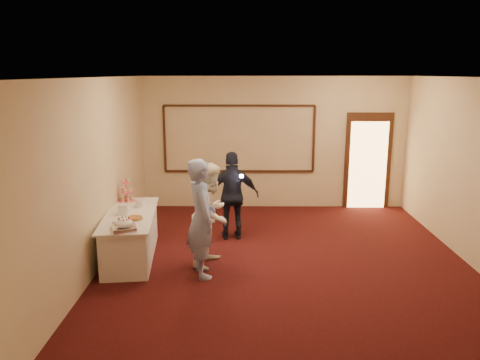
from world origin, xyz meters
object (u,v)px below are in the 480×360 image
at_px(man, 201,218).
at_px(woman, 211,214).
at_px(buffet_table, 131,235).
at_px(plate_stack_b, 140,203).
at_px(tart, 135,218).
at_px(guest, 233,196).
at_px(pavlova_tray, 124,225).
at_px(plate_stack_a, 124,209).
at_px(cupcake_stand, 127,192).

xyz_separation_m(man, woman, (0.12, 0.47, -0.08)).
xyz_separation_m(buffet_table, man, (1.26, -0.70, 0.53)).
distance_m(plate_stack_b, man, 1.60).
height_order(tart, guest, guest).
relative_size(man, guest, 1.11).
bearing_deg(buffet_table, woman, -9.43).
bearing_deg(plate_stack_b, pavlova_tray, -89.42).
bearing_deg(pavlova_tray, guest, 47.82).
bearing_deg(pavlova_tray, man, 5.07).
relative_size(buffet_table, guest, 1.30).
bearing_deg(woman, pavlova_tray, 134.23).
height_order(plate_stack_a, tart, plate_stack_a).
distance_m(pavlova_tray, guest, 2.37).
bearing_deg(pavlova_tray, plate_stack_b, 90.58).
height_order(woman, guest, woman).
relative_size(pavlova_tray, cupcake_stand, 1.06).
relative_size(plate_stack_b, tart, 0.63).
distance_m(buffet_table, tart, 0.55).
distance_m(man, woman, 0.49).
relative_size(cupcake_stand, tart, 1.79).
bearing_deg(man, guest, -32.40).
relative_size(pavlova_tray, guest, 0.30).
height_order(plate_stack_a, woman, woman).
height_order(buffet_table, plate_stack_a, plate_stack_a).
height_order(tart, man, man).
bearing_deg(plate_stack_a, tart, -50.80).
bearing_deg(man, plate_stack_a, 45.75).
xyz_separation_m(plate_stack_a, tart, (0.26, -0.31, -0.06)).
bearing_deg(tart, guest, 40.03).
xyz_separation_m(pavlova_tray, tart, (0.06, 0.47, -0.05)).
distance_m(pavlova_tray, man, 1.16).
distance_m(pavlova_tray, woman, 1.40).
bearing_deg(buffet_table, guest, 29.41).
height_order(buffet_table, cupcake_stand, cupcake_stand).
bearing_deg(plate_stack_a, cupcake_stand, 100.33).
xyz_separation_m(plate_stack_a, plate_stack_b, (0.19, 0.42, -0.01)).
distance_m(cupcake_stand, man, 2.11).
bearing_deg(buffet_table, cupcake_stand, 106.68).
bearing_deg(tart, buffet_table, 116.63).
distance_m(man, guest, 1.72).
height_order(buffet_table, woman, woman).
xyz_separation_m(plate_stack_a, woman, (1.47, -0.21, -0.02)).
relative_size(cupcake_stand, woman, 0.28).
bearing_deg(woman, man, -174.23).
distance_m(plate_stack_b, tart, 0.73).
distance_m(tart, guest, 2.01).
xyz_separation_m(pavlova_tray, cupcake_stand, (-0.35, 1.59, 0.10)).
relative_size(tart, man, 0.14).
bearing_deg(plate_stack_a, pavlova_tray, -75.85).
bearing_deg(woman, cupcake_stand, 77.75).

